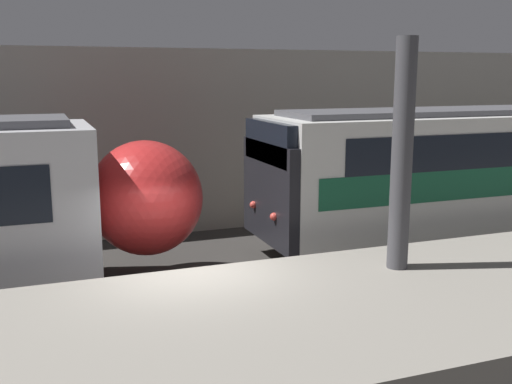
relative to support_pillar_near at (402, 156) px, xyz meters
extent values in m
plane|color=#33302D|center=(-3.45, 1.24, -3.12)|extent=(120.00, 120.00, 0.00)
cube|color=gray|center=(-3.45, -1.09, -2.56)|extent=(40.00, 4.65, 1.13)
cube|color=#9E998E|center=(-3.45, 7.87, -0.52)|extent=(50.00, 0.15, 5.21)
cylinder|color=#47474C|center=(0.00, 0.00, 0.00)|extent=(0.36, 0.36, 3.98)
ellipsoid|color=red|center=(-3.71, 3.97, -1.23)|extent=(2.42, 2.71, 2.46)
sphere|color=#F2EFCC|center=(-2.76, 3.97, -1.67)|extent=(0.20, 0.20, 0.20)
cube|color=black|center=(-0.86, 3.97, -1.32)|extent=(0.25, 2.88, 2.34)
cube|color=black|center=(-0.86, 3.97, -0.15)|extent=(0.25, 2.59, 0.94)
sphere|color=#EA4C42|center=(-1.01, 3.31, -1.73)|extent=(0.18, 0.18, 0.18)
sphere|color=#EA4C42|center=(-1.01, 4.63, -1.73)|extent=(0.18, 0.18, 0.18)
camera|label=1|loc=(-5.87, -8.64, 1.35)|focal=42.00mm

